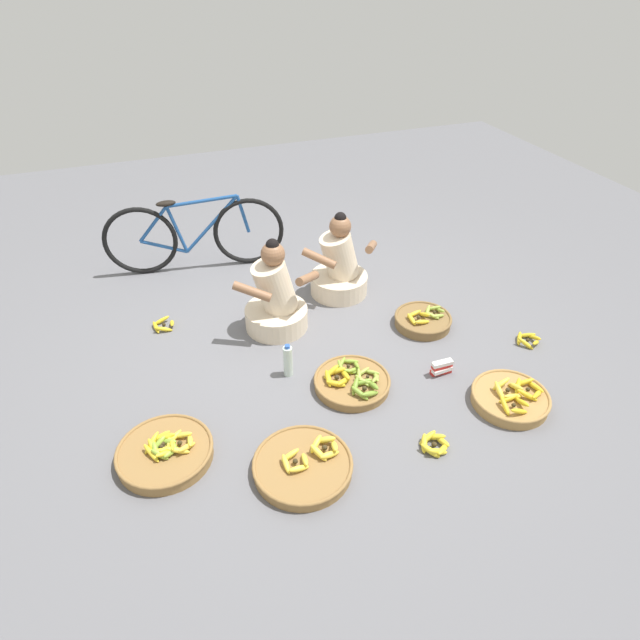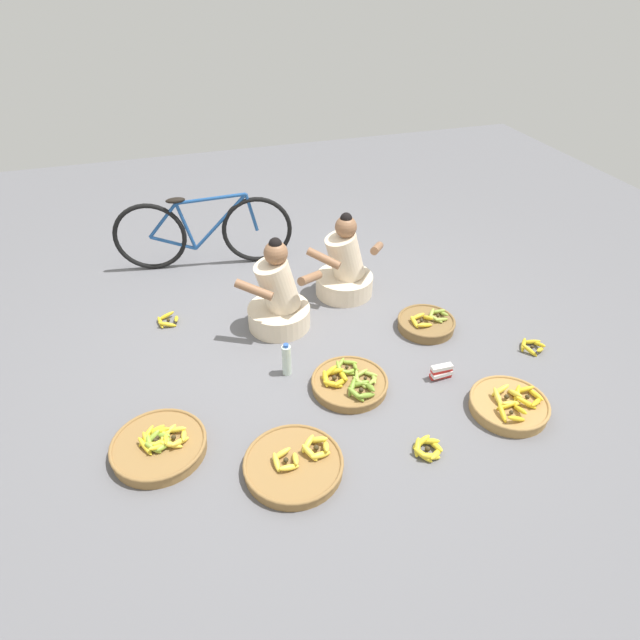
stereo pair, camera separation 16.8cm
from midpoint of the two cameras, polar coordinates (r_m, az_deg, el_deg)
ground_plane at (r=4.34m, az=0.32°, el=-2.30°), size 10.00×10.00×0.00m
vendor_woman_front at (r=4.38m, az=-3.36°, el=2.20°), size 0.74×0.52×0.82m
vendor_woman_behind at (r=4.82m, az=3.66°, el=5.44°), size 0.75×0.52×0.79m
bicycle_leaning at (r=5.33m, az=-11.40°, el=9.16°), size 1.69×0.30×0.73m
banana_basket_back_right at (r=3.60m, az=-15.46°, el=-12.79°), size 0.60×0.60×0.15m
banana_basket_mid_right at (r=3.90m, az=4.41°, el=-6.69°), size 0.56×0.56×0.15m
banana_basket_front_left at (r=4.56m, az=12.29°, el=-0.35°), size 0.48×0.48×0.16m
banana_basket_near_bicycle at (r=3.39m, az=-1.32°, el=-15.13°), size 0.62×0.62×0.15m
banana_basket_back_left at (r=3.98m, az=20.68°, el=-8.46°), size 0.54×0.54×0.16m
loose_bananas_mid_left at (r=4.69m, az=-14.95°, el=-0.04°), size 0.19×0.19×0.08m
loose_bananas_back_center at (r=4.60m, az=22.68°, el=-2.60°), size 0.22×0.22×0.09m
loose_bananas_front_right at (r=3.57m, az=12.75°, el=-13.25°), size 0.22×0.22×0.09m
water_bottle at (r=3.96m, az=-2.37°, el=-4.28°), size 0.07×0.07×0.28m
packet_carton_stack at (r=4.09m, az=13.97°, el=-5.38°), size 0.17×0.08×0.12m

